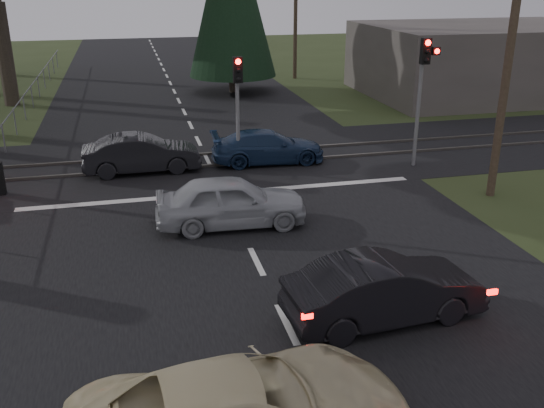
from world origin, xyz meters
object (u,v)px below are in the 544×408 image
object	(u,v)px
traffic_signal_center	(238,94)
dark_hatchback	(384,290)
traffic_signal_right	(424,78)
utility_pole_mid	(296,6)
dark_car_far	(142,154)
blue_sedan	(268,147)
utility_pole_near	(510,48)
silver_car	(231,202)

from	to	relation	value
traffic_signal_center	dark_hatchback	xyz separation A→B (m)	(1.02, -10.94, -2.11)
traffic_signal_right	utility_pole_mid	world-z (taller)	utility_pole_mid
traffic_signal_center	dark_car_far	distance (m)	4.12
traffic_signal_center	dark_car_far	bearing A→B (deg)	172.07
dark_hatchback	blue_sedan	world-z (taller)	dark_hatchback
traffic_signal_center	utility_pole_mid	size ratio (longest dim) A/B	0.46
traffic_signal_center	utility_pole_near	size ratio (longest dim) A/B	0.46
traffic_signal_right	utility_pole_near	bearing A→B (deg)	-74.66
traffic_signal_right	utility_pole_near	world-z (taller)	utility_pole_near
traffic_signal_right	blue_sedan	world-z (taller)	traffic_signal_right
traffic_signal_center	utility_pole_mid	world-z (taller)	utility_pole_mid
dark_hatchback	blue_sedan	distance (m)	11.51
traffic_signal_right	utility_pole_mid	size ratio (longest dim) A/B	0.52
utility_pole_mid	dark_hatchback	xyz separation A→B (m)	(-6.48, -30.26, -4.03)
traffic_signal_right	utility_pole_near	xyz separation A→B (m)	(0.95, -3.47, 1.41)
utility_pole_near	traffic_signal_right	bearing A→B (deg)	105.34
silver_car	dark_car_far	size ratio (longest dim) A/B	1.03
utility_pole_near	dark_hatchback	size ratio (longest dim) A/B	2.14
traffic_signal_right	dark_hatchback	bearing A→B (deg)	-119.59
utility_pole_mid	traffic_signal_right	bearing A→B (deg)	-92.66
silver_car	traffic_signal_center	bearing A→B (deg)	-10.04
utility_pole_near	dark_hatchback	world-z (taller)	utility_pole_near
silver_car	blue_sedan	world-z (taller)	silver_car
silver_car	traffic_signal_right	bearing A→B (deg)	-59.76
silver_car	dark_hatchback	bearing A→B (deg)	-155.93
traffic_signal_center	dark_hatchback	size ratio (longest dim) A/B	0.98
traffic_signal_center	dark_hatchback	bearing A→B (deg)	-84.69
traffic_signal_right	traffic_signal_center	xyz separation A→B (m)	(-6.55, 1.20, -0.51)
utility_pole_near	blue_sedan	size ratio (longest dim) A/B	2.10
silver_car	blue_sedan	bearing A→B (deg)	-19.82
dark_car_far	traffic_signal_right	bearing A→B (deg)	-100.45
blue_sedan	traffic_signal_right	bearing A→B (deg)	-105.95
blue_sedan	dark_car_far	size ratio (longest dim) A/B	1.03
utility_pole_mid	blue_sedan	distance (m)	20.20
traffic_signal_center	utility_pole_near	world-z (taller)	utility_pole_near
utility_pole_near	dark_car_far	size ratio (longest dim) A/B	2.16
traffic_signal_center	silver_car	size ratio (longest dim) A/B	0.96
dark_hatchback	traffic_signal_right	bearing A→B (deg)	-34.76
blue_sedan	silver_car	bearing A→B (deg)	159.70
traffic_signal_right	utility_pole_mid	distance (m)	20.60
dark_hatchback	blue_sedan	bearing A→B (deg)	-6.19
utility_pole_mid	blue_sedan	xyz separation A→B (m)	(-6.28, -18.75, -4.10)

